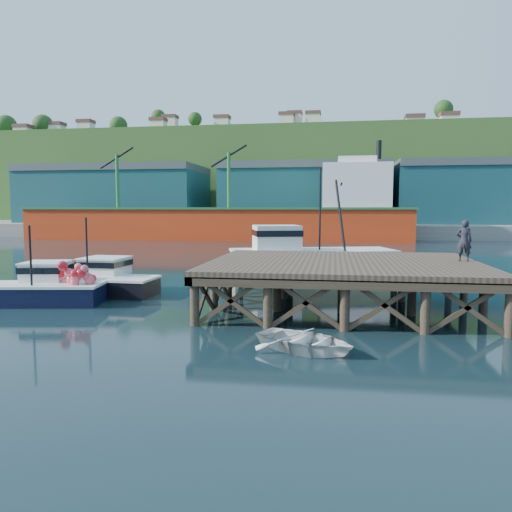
% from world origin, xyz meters
% --- Properties ---
extents(ground, '(300.00, 300.00, 0.00)m').
position_xyz_m(ground, '(0.00, 0.00, 0.00)').
color(ground, black).
rests_on(ground, ground).
extents(wharf, '(12.00, 10.00, 2.62)m').
position_xyz_m(wharf, '(5.50, -0.19, 1.94)').
color(wharf, brown).
rests_on(wharf, ground).
extents(far_quay, '(160.00, 40.00, 2.00)m').
position_xyz_m(far_quay, '(0.00, 70.00, 1.00)').
color(far_quay, gray).
rests_on(far_quay, ground).
extents(warehouse_left, '(32.00, 16.00, 9.00)m').
position_xyz_m(warehouse_left, '(-35.00, 65.00, 6.50)').
color(warehouse_left, '#17464C').
rests_on(warehouse_left, far_quay).
extents(warehouse_mid, '(28.00, 16.00, 9.00)m').
position_xyz_m(warehouse_mid, '(0.00, 65.00, 6.50)').
color(warehouse_mid, '#17464C').
rests_on(warehouse_mid, far_quay).
extents(warehouse_right, '(30.00, 16.00, 9.00)m').
position_xyz_m(warehouse_right, '(30.00, 65.00, 6.50)').
color(warehouse_right, '#17464C').
rests_on(warehouse_right, far_quay).
extents(cargo_ship, '(55.50, 10.00, 13.75)m').
position_xyz_m(cargo_ship, '(-8.46, 48.00, 3.31)').
color(cargo_ship, red).
rests_on(cargo_ship, ground).
extents(hillside, '(220.00, 50.00, 22.00)m').
position_xyz_m(hillside, '(0.00, 100.00, 11.00)').
color(hillside, '#2D511E').
rests_on(hillside, ground).
extents(boat_navy, '(6.26, 3.76, 3.75)m').
position_xyz_m(boat_navy, '(-8.72, -1.45, 0.75)').
color(boat_navy, black).
rests_on(boat_navy, ground).
extents(boat_black, '(6.65, 5.60, 4.05)m').
position_xyz_m(boat_black, '(-7.28, 1.47, 0.74)').
color(boat_black, black).
rests_on(boat_black, ground).
extents(trawler, '(11.27, 6.61, 7.12)m').
position_xyz_m(trawler, '(3.44, 9.67, 1.47)').
color(trawler, beige).
rests_on(trawler, ground).
extents(dinghy, '(4.06, 3.69, 0.69)m').
position_xyz_m(dinghy, '(4.23, -7.54, 0.34)').
color(dinghy, silver).
rests_on(dinghy, ground).
extents(dockworker, '(0.74, 0.55, 1.87)m').
position_xyz_m(dockworker, '(10.90, 0.69, 3.06)').
color(dockworker, black).
rests_on(dockworker, wharf).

